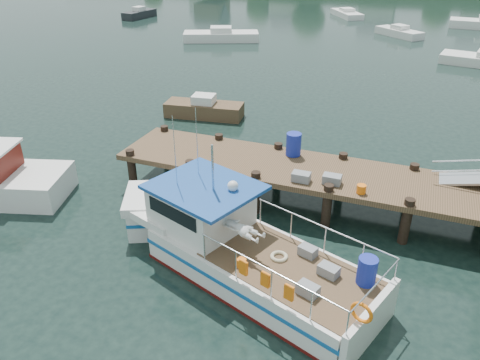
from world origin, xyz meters
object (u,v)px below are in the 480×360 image
(lobster_boat, at_px, (230,244))
(moored_b, at_px, (399,32))
(moored_d, at_px, (347,13))
(moored_rowboat, at_px, (204,109))
(moored_e, at_px, (139,14))
(moored_a, at_px, (221,36))

(lobster_boat, bearing_deg, moored_b, 106.97)
(moored_b, height_order, moored_d, moored_b)
(moored_rowboat, bearing_deg, moored_e, 149.49)
(moored_b, bearing_deg, moored_a, -146.96)
(lobster_boat, height_order, moored_d, lobster_boat)
(moored_b, relative_size, moored_d, 0.81)
(moored_d, bearing_deg, moored_a, -116.62)
(moored_rowboat, height_order, moored_a, moored_a)
(moored_e, bearing_deg, moored_a, -33.60)
(moored_d, height_order, moored_e, moored_e)
(moored_b, bearing_deg, moored_d, 129.02)
(moored_d, bearing_deg, moored_rowboat, -93.74)
(lobster_boat, relative_size, moored_a, 1.29)
(lobster_boat, xyz_separation_m, moored_rowboat, (-6.13, 11.24, -0.37))
(moored_a, relative_size, moored_e, 1.52)
(moored_a, distance_m, moored_b, 16.84)
(moored_a, distance_m, moored_e, 16.01)
(lobster_boat, distance_m, moored_rowboat, 12.81)
(moored_b, xyz_separation_m, moored_d, (-6.61, 9.77, -0.03))
(moored_rowboat, relative_size, moored_b, 0.91)
(moored_a, bearing_deg, lobster_boat, -69.06)
(moored_a, bearing_deg, moored_e, 146.17)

